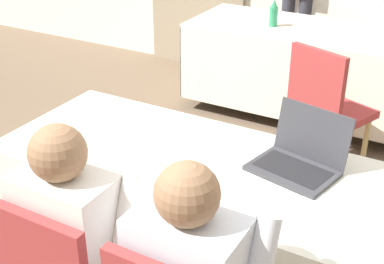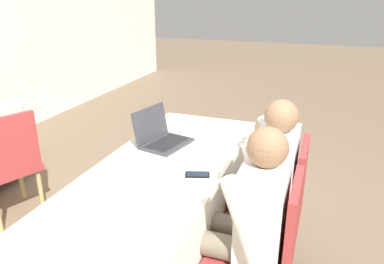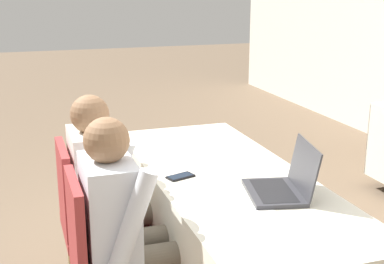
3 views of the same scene
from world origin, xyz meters
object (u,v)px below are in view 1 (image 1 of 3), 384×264
Objects in this scene: water_bottle at (274,14)px; person_checkered_shirt at (84,238)px; chair_far_spare at (325,106)px; cell_phone at (177,189)px; laptop at (298,159)px.

person_checkered_shirt is (0.32, -2.70, -0.18)m from water_bottle.
person_checkered_shirt is (-0.35, -1.96, 0.16)m from chair_far_spare.
chair_far_spare is at bearing 66.95° from cell_phone.
laptop is 0.44× the size of chair_far_spare.
person_checkered_shirt is (-0.57, -0.73, -0.13)m from laptop.
water_bottle is 1.06m from chair_far_spare.
laptop is 1.28m from chair_far_spare.
cell_phone is 1.64m from chair_far_spare.
laptop reaches higher than water_bottle.
chair_far_spare is (-0.22, 1.23, -0.29)m from laptop.
water_bottle is (-0.89, 1.96, 0.05)m from laptop.
person_checkered_shirt reaches higher than cell_phone.
chair_far_spare is (0.67, -0.74, -0.34)m from water_bottle.
laptop is 0.34× the size of person_checkered_shirt.
water_bottle is 2.72m from person_checkered_shirt.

